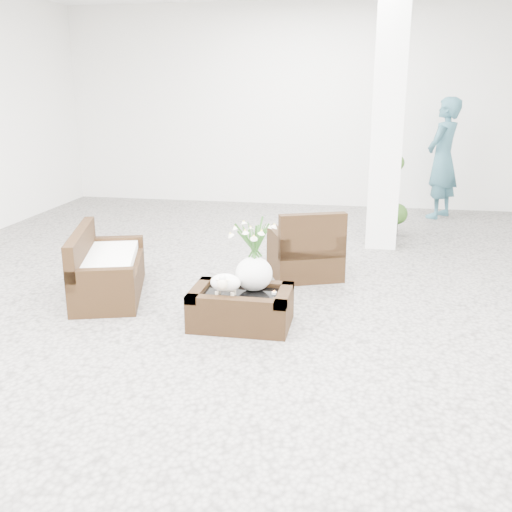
% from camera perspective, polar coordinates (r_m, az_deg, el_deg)
% --- Properties ---
extents(ground, '(11.00, 11.00, 0.00)m').
position_cam_1_polar(ground, '(5.71, 0.18, -5.70)').
color(ground, gray).
rests_on(ground, ground).
extents(column, '(0.40, 0.40, 3.50)m').
position_cam_1_polar(column, '(8.03, 12.59, 13.13)').
color(column, white).
rests_on(column, ground).
extents(coffee_table, '(0.90, 0.60, 0.31)m').
position_cam_1_polar(coffee_table, '(5.43, -1.44, -5.13)').
color(coffee_table, '#311E0E').
rests_on(coffee_table, ground).
extents(sheep_figurine, '(0.28, 0.23, 0.21)m').
position_cam_1_polar(sheep_figurine, '(5.27, -2.96, -2.78)').
color(sheep_figurine, white).
rests_on(sheep_figurine, coffee_table).
extents(planter_narcissus, '(0.44, 0.44, 0.80)m').
position_cam_1_polar(planter_narcissus, '(5.33, -0.21, 0.77)').
color(planter_narcissus, white).
rests_on(planter_narcissus, coffee_table).
extents(tealight, '(0.04, 0.04, 0.03)m').
position_cam_1_polar(tealight, '(5.34, 1.75, -3.55)').
color(tealight, white).
rests_on(tealight, coffee_table).
extents(armchair, '(0.95, 0.94, 0.79)m').
position_cam_1_polar(armchair, '(6.77, 4.75, 1.32)').
color(armchair, '#311E0E').
rests_on(armchair, ground).
extents(loveseat, '(0.99, 1.45, 0.71)m').
position_cam_1_polar(loveseat, '(6.31, -14.06, -0.64)').
color(loveseat, '#311E0E').
rests_on(loveseat, ground).
extents(topiary, '(0.43, 0.43, 1.61)m').
position_cam_1_polar(topiary, '(8.74, 12.53, 7.13)').
color(topiary, '#264616').
rests_on(topiary, ground).
extents(shopper, '(0.77, 0.85, 1.94)m').
position_cam_1_polar(shopper, '(10.18, 17.55, 8.96)').
color(shopper, '#305D6B').
rests_on(shopper, ground).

